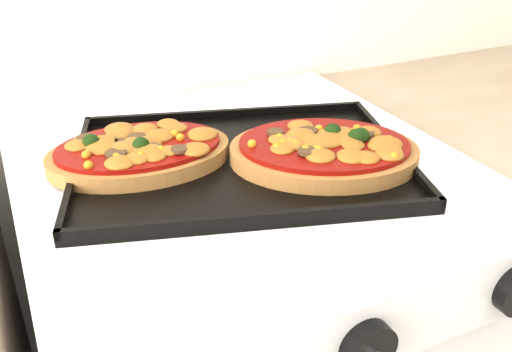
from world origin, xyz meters
TOP-DOWN VIEW (x-y plane):
  - control_panel at (0.03, 1.39)m, footprint 0.60×0.02m
  - knob_center at (0.02, 1.37)m, footprint 0.06×0.02m
  - baking_tray at (0.02, 1.68)m, footprint 0.51×0.43m
  - pizza_left at (-0.10, 1.73)m, footprint 0.26×0.19m
  - pizza_right at (0.12, 1.63)m, footprint 0.31×0.28m

SIDE VIEW (x-z plane):
  - control_panel at x=0.03m, z-range 0.81..0.90m
  - knob_center at x=0.02m, z-range 0.83..0.88m
  - baking_tray at x=0.02m, z-range 0.91..0.93m
  - pizza_left at x=-0.10m, z-range 0.92..0.96m
  - pizza_right at x=0.12m, z-range 0.92..0.96m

